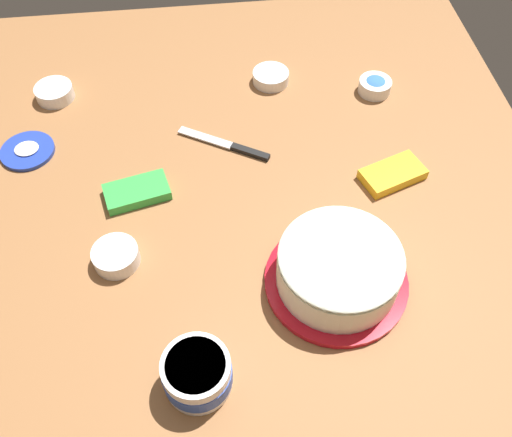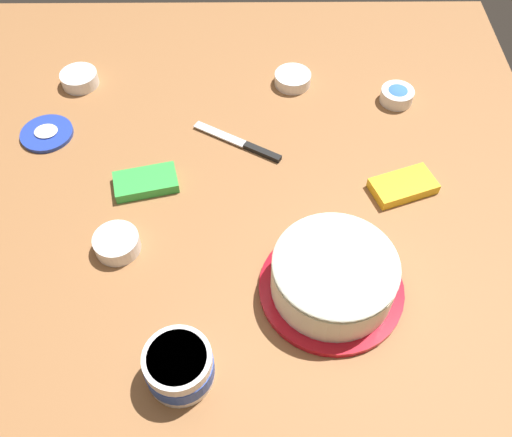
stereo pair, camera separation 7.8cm
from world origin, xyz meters
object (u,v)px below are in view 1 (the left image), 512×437
(sprinkle_bowl_green, at_px, (272,77))
(candy_box_lower, at_px, (139,192))
(frosted_cake, at_px, (341,268))
(frosting_tub_lid, at_px, (29,150))
(spreading_knife, at_px, (234,146))
(sprinkle_bowl_yellow, at_px, (56,92))
(frosting_tub, at_px, (200,373))
(sprinkle_bowl_blue, at_px, (377,85))
(candy_box_upper, at_px, (395,174))
(sprinkle_bowl_rainbow, at_px, (118,256))

(sprinkle_bowl_green, relative_size, candy_box_lower, 0.68)
(frosted_cake, height_order, sprinkle_bowl_green, frosted_cake)
(frosted_cake, bearing_deg, frosting_tub_lid, 146.19)
(frosted_cake, bearing_deg, candy_box_lower, 145.18)
(spreading_knife, bearing_deg, sprinkle_bowl_yellow, 151.78)
(frosting_tub, xyz_separation_m, sprinkle_bowl_blue, (0.50, 0.72, -0.02))
(frosting_tub_lid, height_order, spreading_knife, frosting_tub_lid)
(spreading_knife, xyz_separation_m, candy_box_upper, (0.35, -0.14, 0.01))
(frosted_cake, relative_size, sprinkle_bowl_blue, 3.41)
(candy_box_upper, bearing_deg, sprinkle_bowl_yellow, 134.82)
(sprinkle_bowl_yellow, height_order, candy_box_upper, sprinkle_bowl_yellow)
(frosting_tub_lid, height_order, sprinkle_bowl_blue, sprinkle_bowl_blue)
(spreading_knife, height_order, sprinkle_bowl_rainbow, sprinkle_bowl_rainbow)
(frosting_tub_lid, bearing_deg, candy_box_upper, -12.14)
(sprinkle_bowl_green, bearing_deg, candy_box_upper, -57.96)
(sprinkle_bowl_blue, relative_size, sprinkle_bowl_yellow, 0.87)
(frosting_tub, bearing_deg, sprinkle_bowl_rainbow, 118.77)
(sprinkle_bowl_blue, bearing_deg, sprinkle_bowl_yellow, 174.91)
(frosting_tub_lid, bearing_deg, sprinkle_bowl_blue, 7.69)
(frosting_tub, relative_size, sprinkle_bowl_rainbow, 1.29)
(sprinkle_bowl_green, height_order, sprinkle_bowl_yellow, sprinkle_bowl_yellow)
(sprinkle_bowl_rainbow, xyz_separation_m, candy_box_lower, (0.04, 0.17, -0.01))
(sprinkle_bowl_blue, distance_m, candy_box_upper, 0.30)
(candy_box_lower, bearing_deg, frosted_cake, -48.28)
(frosting_tub_lid, xyz_separation_m, spreading_knife, (0.48, -0.04, -0.00))
(frosting_tub_lid, bearing_deg, spreading_knife, -5.02)
(sprinkle_bowl_green, bearing_deg, frosting_tub_lid, -162.83)
(frosting_tub_lid, height_order, sprinkle_bowl_rainbow, sprinkle_bowl_rainbow)
(sprinkle_bowl_rainbow, relative_size, candy_box_upper, 0.67)
(frosting_tub, bearing_deg, candy_box_lower, 104.02)
(frosted_cake, distance_m, spreading_knife, 0.43)
(frosted_cake, bearing_deg, sprinkle_bowl_blue, 68.76)
(sprinkle_bowl_yellow, bearing_deg, sprinkle_bowl_green, -0.30)
(frosted_cake, distance_m, frosting_tub, 0.33)
(sprinkle_bowl_blue, distance_m, sprinkle_bowl_yellow, 0.82)
(frosting_tub, bearing_deg, sprinkle_bowl_green, 73.53)
(sprinkle_bowl_green, relative_size, candy_box_upper, 0.67)
(frosting_tub_lid, relative_size, sprinkle_bowl_yellow, 1.32)
(frosted_cake, distance_m, sprinkle_bowl_blue, 0.59)
(sprinkle_bowl_yellow, xyz_separation_m, sprinkle_bowl_rainbow, (0.17, -0.52, 0.00))
(frosting_tub_lid, xyz_separation_m, candy_box_lower, (0.26, -0.16, 0.01))
(sprinkle_bowl_green, xyz_separation_m, candy_box_upper, (0.23, -0.37, -0.00))
(spreading_knife, bearing_deg, sprinkle_bowl_rainbow, -131.79)
(frosting_tub, distance_m, spreading_knife, 0.58)
(sprinkle_bowl_yellow, bearing_deg, frosting_tub_lid, -104.14)
(spreading_knife, relative_size, sprinkle_bowl_yellow, 2.24)
(spreading_knife, xyz_separation_m, sprinkle_bowl_yellow, (-0.43, 0.23, 0.01))
(frosted_cake, bearing_deg, spreading_knife, 113.44)
(sprinkle_bowl_green, xyz_separation_m, sprinkle_bowl_yellow, (-0.56, 0.00, 0.00))
(sprinkle_bowl_green, relative_size, sprinkle_bowl_blue, 1.14)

